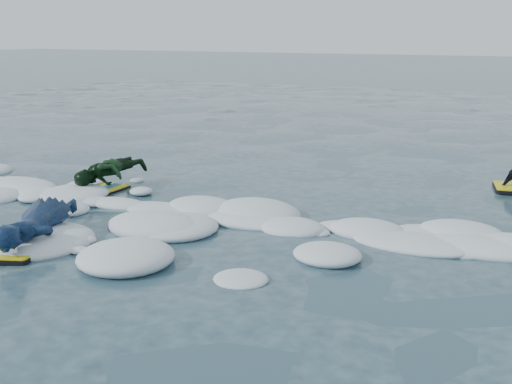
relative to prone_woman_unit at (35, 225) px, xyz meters
The scene contains 4 objects.
ground 0.72m from the prone_woman_unit, 28.94° to the left, with size 120.00×120.00×0.00m, color #1C3A45.
foam_band 1.51m from the prone_woman_unit, 66.30° to the left, with size 12.00×3.10×0.30m, color silver, non-canonical shape.
prone_woman_unit is the anchor object (origin of this frame).
prone_child_unit 2.53m from the prone_woman_unit, 109.18° to the left, with size 0.81×1.30×0.47m.
Camera 1 is at (4.71, -5.49, 2.37)m, focal length 45.00 mm.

